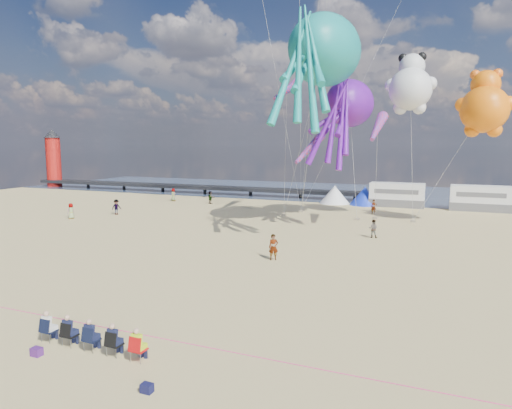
{
  "coord_description": "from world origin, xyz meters",
  "views": [
    {
      "loc": [
        11.71,
        -19.93,
        7.96
      ],
      "look_at": [
        0.84,
        6.0,
        4.19
      ],
      "focal_mm": 32.0,
      "sensor_mm": 36.0,
      "label": 1
    }
  ],
  "objects_px": {
    "motorhome_0": "(397,195)",
    "beachgoer_1": "(373,229)",
    "lighthouse": "(54,162)",
    "beachgoer_2": "(116,207)",
    "beachgoer_0": "(173,195)",
    "kite_octopus_purple": "(350,104)",
    "sandbag_d": "(375,218)",
    "kite_octopus_teal": "(325,51)",
    "standing_person": "(273,247)",
    "windsock_right": "(309,148)",
    "motorhome_1": "(480,198)",
    "sandbag_b": "(357,219)",
    "kite_teddy_orange": "(484,109)",
    "windsock_left": "(287,90)",
    "beachgoer_6": "(71,211)",
    "windsock_mid": "(378,127)",
    "cooler_purple": "(37,352)",
    "sandbag_e": "(301,211)",
    "sandbag_c": "(413,221)",
    "beachgoer_4": "(210,197)",
    "beachgoer_5": "(374,207)",
    "spectator_row": "(92,334)",
    "kite_panda": "(410,89)",
    "sandbag_a": "(284,215)",
    "tent_white": "(335,194)",
    "tent_blue": "(365,196)"
  },
  "relations": [
    {
      "from": "beachgoer_0",
      "to": "beachgoer_2",
      "type": "xyz_separation_m",
      "value": [
        0.95,
        -13.04,
        -0.01
      ]
    },
    {
      "from": "motorhome_0",
      "to": "beachgoer_4",
      "type": "bearing_deg",
      "value": -164.01
    },
    {
      "from": "windsock_right",
      "to": "beachgoer_0",
      "type": "bearing_deg",
      "value": 167.2
    },
    {
      "from": "sandbag_c",
      "to": "windsock_left",
      "type": "distance_m",
      "value": 18.87
    },
    {
      "from": "sandbag_a",
      "to": "sandbag_d",
      "type": "bearing_deg",
      "value": 10.61
    },
    {
      "from": "motorhome_0",
      "to": "beachgoer_1",
      "type": "distance_m",
      "value": 20.95
    },
    {
      "from": "beachgoer_2",
      "to": "sandbag_e",
      "type": "bearing_deg",
      "value": -37.48
    },
    {
      "from": "standing_person",
      "to": "beachgoer_4",
      "type": "distance_m",
      "value": 30.57
    },
    {
      "from": "beachgoer_2",
      "to": "beachgoer_5",
      "type": "relative_size",
      "value": 1.03
    },
    {
      "from": "cooler_purple",
      "to": "beachgoer_2",
      "type": "height_order",
      "value": "beachgoer_2"
    },
    {
      "from": "beachgoer_5",
      "to": "windsock_mid",
      "type": "relative_size",
      "value": 0.33
    },
    {
      "from": "kite_octopus_purple",
      "to": "kite_panda",
      "type": "height_order",
      "value": "kite_octopus_purple"
    },
    {
      "from": "tent_blue",
      "to": "sandbag_e",
      "type": "distance_m",
      "value": 11.06
    },
    {
      "from": "motorhome_0",
      "to": "sandbag_b",
      "type": "distance_m",
      "value": 12.78
    },
    {
      "from": "sandbag_a",
      "to": "kite_octopus_purple",
      "type": "height_order",
      "value": "kite_octopus_purple"
    },
    {
      "from": "beachgoer_1",
      "to": "tent_white",
      "type": "bearing_deg",
      "value": -71.48
    },
    {
      "from": "motorhome_0",
      "to": "sandbag_d",
      "type": "height_order",
      "value": "motorhome_0"
    },
    {
      "from": "tent_white",
      "to": "tent_blue",
      "type": "height_order",
      "value": "same"
    },
    {
      "from": "spectator_row",
      "to": "beachgoer_5",
      "type": "height_order",
      "value": "beachgoer_5"
    },
    {
      "from": "beachgoer_1",
      "to": "beachgoer_2",
      "type": "distance_m",
      "value": 28.61
    },
    {
      "from": "beachgoer_1",
      "to": "lighthouse",
      "type": "bearing_deg",
      "value": -24.65
    },
    {
      "from": "tent_blue",
      "to": "kite_teddy_orange",
      "type": "relative_size",
      "value": 0.55
    },
    {
      "from": "kite_teddy_orange",
      "to": "windsock_left",
      "type": "relative_size",
      "value": 1.09
    },
    {
      "from": "beachgoer_6",
      "to": "windsock_mid",
      "type": "bearing_deg",
      "value": 113.13
    },
    {
      "from": "cooler_purple",
      "to": "sandbag_e",
      "type": "xyz_separation_m",
      "value": [
        -1.53,
        38.72,
        -0.05
      ]
    },
    {
      "from": "motorhome_0",
      "to": "beachgoer_0",
      "type": "height_order",
      "value": "motorhome_0"
    },
    {
      "from": "sandbag_b",
      "to": "standing_person",
      "type": "bearing_deg",
      "value": -96.92
    },
    {
      "from": "sandbag_e",
      "to": "tent_blue",
      "type": "bearing_deg",
      "value": 58.41
    },
    {
      "from": "beachgoer_6",
      "to": "kite_octopus_purple",
      "type": "relative_size",
      "value": 0.15
    },
    {
      "from": "beachgoer_1",
      "to": "spectator_row",
      "type": "bearing_deg",
      "value": 72.58
    },
    {
      "from": "sandbag_d",
      "to": "sandbag_e",
      "type": "distance_m",
      "value": 8.82
    },
    {
      "from": "kite_octopus_teal",
      "to": "standing_person",
      "type": "bearing_deg",
      "value": -105.49
    },
    {
      "from": "beachgoer_0",
      "to": "windsock_right",
      "type": "xyz_separation_m",
      "value": [
        22.82,
        -11.42,
        6.62
      ]
    },
    {
      "from": "lighthouse",
      "to": "sandbag_d",
      "type": "height_order",
      "value": "lighthouse"
    },
    {
      "from": "windsock_right",
      "to": "lighthouse",
      "type": "bearing_deg",
      "value": 172.52
    },
    {
      "from": "beachgoer_0",
      "to": "motorhome_1",
      "type": "bearing_deg",
      "value": -148.69
    },
    {
      "from": "standing_person",
      "to": "windsock_left",
      "type": "height_order",
      "value": "windsock_left"
    },
    {
      "from": "beachgoer_4",
      "to": "sandbag_c",
      "type": "bearing_deg",
      "value": -161.26
    },
    {
      "from": "sandbag_d",
      "to": "kite_octopus_teal",
      "type": "height_order",
      "value": "kite_octopus_teal"
    },
    {
      "from": "motorhome_0",
      "to": "windsock_mid",
      "type": "height_order",
      "value": "windsock_mid"
    },
    {
      "from": "tent_white",
      "to": "kite_teddy_orange",
      "type": "relative_size",
      "value": 0.55
    },
    {
      "from": "beachgoer_0",
      "to": "kite_octopus_purple",
      "type": "relative_size",
      "value": 0.16
    },
    {
      "from": "beachgoer_6",
      "to": "motorhome_1",
      "type": "bearing_deg",
      "value": 132.65
    },
    {
      "from": "beachgoer_2",
      "to": "sandbag_a",
      "type": "distance_m",
      "value": 18.83
    },
    {
      "from": "beachgoer_5",
      "to": "spectator_row",
      "type": "bearing_deg",
      "value": -111.69
    },
    {
      "from": "lighthouse",
      "to": "beachgoer_2",
      "type": "height_order",
      "value": "lighthouse"
    },
    {
      "from": "kite_octopus_purple",
      "to": "windsock_right",
      "type": "relative_size",
      "value": 2.11
    },
    {
      "from": "beachgoer_4",
      "to": "beachgoer_5",
      "type": "relative_size",
      "value": 0.99
    },
    {
      "from": "beachgoer_6",
      "to": "kite_panda",
      "type": "relative_size",
      "value": 0.24
    },
    {
      "from": "sandbag_c",
      "to": "lighthouse",
      "type": "bearing_deg",
      "value": 166.46
    }
  ]
}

